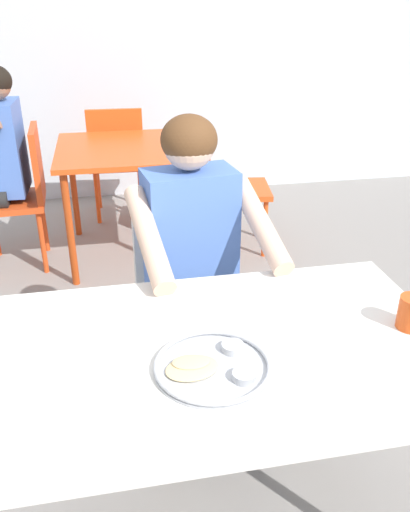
{
  "coord_description": "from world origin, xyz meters",
  "views": [
    {
      "loc": [
        -0.3,
        -1.08,
        1.58
      ],
      "look_at": [
        -0.03,
        0.3,
        0.89
      ],
      "focal_mm": 36.83,
      "sensor_mm": 36.0,
      "label": 1
    }
  ],
  "objects_px": {
    "thali_tray": "(212,366)",
    "chair_red_far": "(117,156)",
    "table_background_red": "(123,160)",
    "chair_foreground": "(184,280)",
    "table_foreground": "(223,367)",
    "chair_red_left": "(24,189)",
    "diner_foreground": "(198,252)",
    "chair_red_right": "(224,181)"
  },
  "relations": [
    {
      "from": "chair_foreground",
      "to": "chair_red_left",
      "type": "distance_m",
      "value": 1.55
    },
    {
      "from": "chair_foreground",
      "to": "diner_foreground",
      "type": "xyz_separation_m",
      "value": [
        0.02,
        -0.21,
        0.23
      ]
    },
    {
      "from": "chair_red_left",
      "to": "chair_red_right",
      "type": "distance_m",
      "value": 1.29
    },
    {
      "from": "chair_red_right",
      "to": "chair_foreground",
      "type": "bearing_deg",
      "value": -109.99
    },
    {
      "from": "thali_tray",
      "to": "chair_red_far",
      "type": "distance_m",
      "value": 2.93
    },
    {
      "from": "table_background_red",
      "to": "chair_foreground",
      "type": "bearing_deg",
      "value": -82.35
    },
    {
      "from": "thali_tray",
      "to": "table_background_red",
      "type": "bearing_deg",
      "value": 92.84
    },
    {
      "from": "chair_red_left",
      "to": "chair_red_far",
      "type": "xyz_separation_m",
      "value": [
        0.6,
        0.68,
        -0.01
      ]
    },
    {
      "from": "table_foreground",
      "to": "chair_foreground",
      "type": "height_order",
      "value": "chair_foreground"
    },
    {
      "from": "chair_red_right",
      "to": "table_foreground",
      "type": "bearing_deg",
      "value": -103.12
    },
    {
      "from": "diner_foreground",
      "to": "table_background_red",
      "type": "bearing_deg",
      "value": 97.4
    },
    {
      "from": "chair_foreground",
      "to": "chair_red_right",
      "type": "height_order",
      "value": "chair_foreground"
    },
    {
      "from": "table_foreground",
      "to": "chair_red_right",
      "type": "distance_m",
      "value": 2.21
    },
    {
      "from": "table_foreground",
      "to": "chair_red_far",
      "type": "relative_size",
      "value": 1.45
    },
    {
      "from": "chair_foreground",
      "to": "table_background_red",
      "type": "distance_m",
      "value": 1.37
    },
    {
      "from": "table_foreground",
      "to": "chair_red_right",
      "type": "bearing_deg",
      "value": 76.88
    },
    {
      "from": "diner_foreground",
      "to": "chair_red_right",
      "type": "distance_m",
      "value": 1.62
    },
    {
      "from": "table_foreground",
      "to": "table_background_red",
      "type": "xyz_separation_m",
      "value": [
        -0.16,
        2.17,
        -0.01
      ]
    },
    {
      "from": "diner_foreground",
      "to": "table_background_red",
      "type": "xyz_separation_m",
      "value": [
        -0.2,
        1.56,
        -0.07
      ]
    },
    {
      "from": "diner_foreground",
      "to": "chair_red_far",
      "type": "distance_m",
      "value": 2.24
    },
    {
      "from": "chair_foreground",
      "to": "table_background_red",
      "type": "relative_size",
      "value": 0.95
    },
    {
      "from": "chair_foreground",
      "to": "thali_tray",
      "type": "bearing_deg",
      "value": -94.28
    },
    {
      "from": "chair_red_left",
      "to": "chair_red_far",
      "type": "distance_m",
      "value": 0.91
    },
    {
      "from": "diner_foreground",
      "to": "table_background_red",
      "type": "height_order",
      "value": "diner_foreground"
    },
    {
      "from": "thali_tray",
      "to": "chair_red_far",
      "type": "relative_size",
      "value": 0.34
    },
    {
      "from": "chair_foreground",
      "to": "chair_red_far",
      "type": "bearing_deg",
      "value": 95.77
    },
    {
      "from": "chair_red_far",
      "to": "chair_red_right",
      "type": "bearing_deg",
      "value": -45.15
    },
    {
      "from": "diner_foreground",
      "to": "chair_foreground",
      "type": "bearing_deg",
      "value": 95.85
    },
    {
      "from": "chair_red_left",
      "to": "chair_red_far",
      "type": "relative_size",
      "value": 1.02
    },
    {
      "from": "thali_tray",
      "to": "chair_red_left",
      "type": "bearing_deg",
      "value": 108.25
    },
    {
      "from": "chair_foreground",
      "to": "chair_red_far",
      "type": "xyz_separation_m",
      "value": [
        -0.2,
        2.0,
        0.01
      ]
    },
    {
      "from": "chair_foreground",
      "to": "chair_red_far",
      "type": "distance_m",
      "value": 2.01
    },
    {
      "from": "thali_tray",
      "to": "diner_foreground",
      "type": "bearing_deg",
      "value": 82.65
    },
    {
      "from": "table_foreground",
      "to": "chair_red_left",
      "type": "bearing_deg",
      "value": 110.13
    },
    {
      "from": "chair_foreground",
      "to": "table_background_red",
      "type": "bearing_deg",
      "value": 97.65
    },
    {
      "from": "thali_tray",
      "to": "chair_red_right",
      "type": "distance_m",
      "value": 2.32
    },
    {
      "from": "table_background_red",
      "to": "chair_red_far",
      "type": "distance_m",
      "value": 0.67
    },
    {
      "from": "diner_foreground",
      "to": "chair_red_left",
      "type": "distance_m",
      "value": 1.76
    },
    {
      "from": "chair_foreground",
      "to": "chair_red_right",
      "type": "xyz_separation_m",
      "value": [
        0.48,
        1.32,
        -0.01
      ]
    },
    {
      "from": "chair_red_right",
      "to": "diner_foreground",
      "type": "bearing_deg",
      "value": -106.62
    },
    {
      "from": "table_foreground",
      "to": "chair_red_far",
      "type": "distance_m",
      "value": 2.84
    },
    {
      "from": "thali_tray",
      "to": "table_background_red",
      "type": "height_order",
      "value": "thali_tray"
    }
  ]
}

